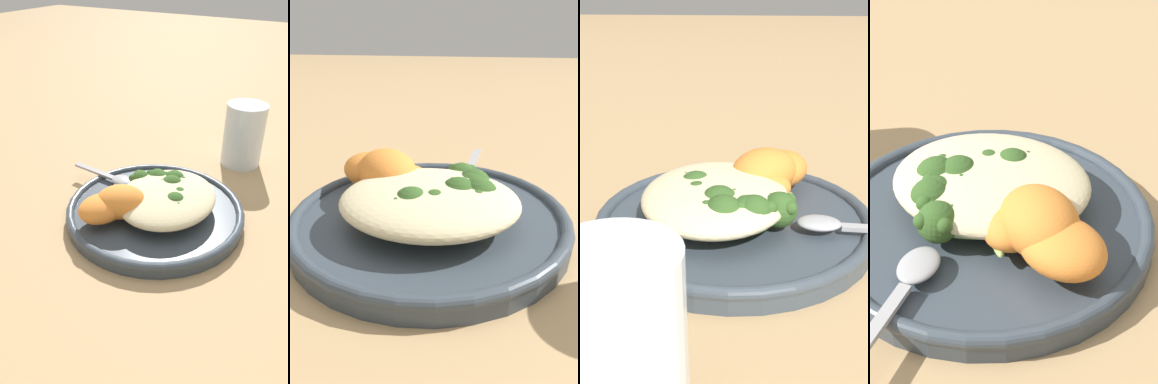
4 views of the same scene
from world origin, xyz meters
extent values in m
plane|color=tan|center=(0.00, 0.00, 0.00)|extent=(4.00, 4.00, 0.00)
cylinder|color=#38424C|center=(0.01, 0.00, 0.01)|extent=(0.25, 0.25, 0.02)
torus|color=#38424C|center=(0.01, 0.00, 0.02)|extent=(0.26, 0.26, 0.01)
ellipsoid|color=beige|center=(0.01, 0.02, 0.04)|extent=(0.16, 0.13, 0.03)
ellipsoid|color=#9EBC66|center=(0.02, 0.00, 0.03)|extent=(0.02, 0.07, 0.02)
sphere|color=#335623|center=(0.02, 0.04, 0.04)|extent=(0.04, 0.04, 0.04)
sphere|color=#335623|center=(0.03, 0.05, 0.05)|extent=(0.01, 0.01, 0.01)
sphere|color=#335623|center=(0.01, 0.05, 0.05)|extent=(0.01, 0.01, 0.01)
sphere|color=#335623|center=(0.01, 0.03, 0.05)|extent=(0.01, 0.01, 0.01)
sphere|color=#335623|center=(0.03, 0.03, 0.05)|extent=(0.01, 0.01, 0.01)
ellipsoid|color=#9EBC66|center=(0.01, 0.00, 0.03)|extent=(0.04, 0.07, 0.02)
sphere|color=#335623|center=(0.00, 0.03, 0.04)|extent=(0.03, 0.03, 0.03)
sphere|color=#335623|center=(0.01, 0.04, 0.04)|extent=(0.01, 0.01, 0.01)
sphere|color=#335623|center=(-0.01, 0.04, 0.04)|extent=(0.01, 0.01, 0.01)
sphere|color=#335623|center=(-0.01, 0.02, 0.04)|extent=(0.01, 0.01, 0.01)
sphere|color=#335623|center=(0.01, 0.02, 0.04)|extent=(0.01, 0.01, 0.01)
ellipsoid|color=#9EBC66|center=(0.02, -0.01, 0.03)|extent=(0.06, 0.10, 0.02)
sphere|color=#335623|center=(0.00, 0.04, 0.04)|extent=(0.03, 0.03, 0.03)
sphere|color=#335623|center=(0.00, 0.05, 0.04)|extent=(0.01, 0.01, 0.01)
sphere|color=#335623|center=(-0.01, 0.05, 0.04)|extent=(0.01, 0.01, 0.01)
sphere|color=#335623|center=(-0.01, 0.04, 0.04)|extent=(0.01, 0.01, 0.01)
sphere|color=#335623|center=(0.00, 0.04, 0.04)|extent=(0.01, 0.01, 0.01)
ellipsoid|color=#9EBC66|center=(0.01, -0.01, 0.03)|extent=(0.06, 0.06, 0.02)
sphere|color=#335623|center=(-0.02, 0.01, 0.04)|extent=(0.04, 0.04, 0.04)
sphere|color=#335623|center=(-0.01, 0.02, 0.05)|extent=(0.01, 0.01, 0.01)
sphere|color=#335623|center=(-0.03, 0.01, 0.05)|extent=(0.01, 0.01, 0.01)
sphere|color=#335623|center=(-0.01, 0.00, 0.05)|extent=(0.01, 0.01, 0.01)
ellipsoid|color=#9EBC66|center=(0.00, -0.01, 0.03)|extent=(0.07, 0.05, 0.01)
sphere|color=#335623|center=(-0.03, 0.01, 0.04)|extent=(0.04, 0.04, 0.04)
sphere|color=#335623|center=(-0.03, 0.02, 0.05)|extent=(0.01, 0.01, 0.01)
sphere|color=#335623|center=(-0.03, -0.01, 0.05)|extent=(0.01, 0.01, 0.01)
ellipsoid|color=#9EBC66|center=(0.00, -0.02, 0.03)|extent=(0.07, 0.03, 0.02)
sphere|color=#335623|center=(-0.03, -0.01, 0.04)|extent=(0.03, 0.03, 0.03)
sphere|color=#335623|center=(-0.03, 0.00, 0.04)|extent=(0.01, 0.01, 0.01)
sphere|color=#335623|center=(-0.03, -0.03, 0.04)|extent=(0.01, 0.01, 0.01)
ellipsoid|color=#9EBC66|center=(0.01, -0.02, 0.03)|extent=(0.08, 0.03, 0.02)
sphere|color=#335623|center=(-0.03, -0.02, 0.04)|extent=(0.03, 0.03, 0.03)
sphere|color=#335623|center=(-0.03, 0.00, 0.04)|extent=(0.01, 0.01, 0.01)
sphere|color=#335623|center=(-0.03, -0.03, 0.04)|extent=(0.01, 0.01, 0.01)
ellipsoid|color=#9EBC66|center=(0.01, -0.03, 0.03)|extent=(0.06, 0.03, 0.01)
sphere|color=#335623|center=(-0.02, -0.04, 0.04)|extent=(0.03, 0.03, 0.03)
sphere|color=#335623|center=(-0.01, -0.03, 0.04)|extent=(0.01, 0.01, 0.01)
sphere|color=#335623|center=(-0.02, -0.03, 0.04)|extent=(0.01, 0.01, 0.01)
sphere|color=#335623|center=(-0.02, -0.05, 0.04)|extent=(0.01, 0.01, 0.01)
sphere|color=#335623|center=(-0.01, -0.05, 0.04)|extent=(0.01, 0.01, 0.01)
ellipsoid|color=orange|center=(0.04, -0.03, 0.04)|extent=(0.05, 0.06, 0.03)
ellipsoid|color=orange|center=(0.08, -0.04, 0.04)|extent=(0.08, 0.08, 0.04)
ellipsoid|color=orange|center=(0.06, -0.03, 0.04)|extent=(0.09, 0.09, 0.04)
cube|color=#A3A3A8|center=(-0.02, -0.13, 0.02)|extent=(0.02, 0.08, 0.00)
ellipsoid|color=#A3A3A8|center=(-0.02, -0.07, 0.03)|extent=(0.03, 0.04, 0.01)
camera|label=1|loc=(0.40, 0.22, 0.33)|focal=35.00mm
camera|label=2|loc=(-0.04, 0.30, 0.18)|focal=35.00mm
camera|label=3|loc=(-0.43, -0.01, 0.24)|focal=50.00mm
camera|label=4|loc=(0.13, -0.37, 0.33)|focal=60.00mm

